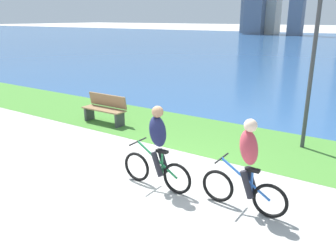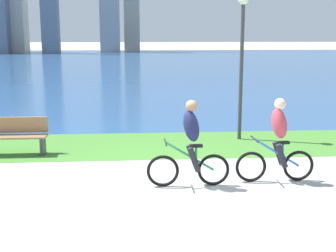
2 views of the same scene
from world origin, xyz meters
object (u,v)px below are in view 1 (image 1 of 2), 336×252
lamppost_tall (315,47)px  bench_near_path (105,109)px  cyclist_trailing (247,166)px  cyclist_lead (157,148)px

lamppost_tall → bench_near_path: bearing=-167.9°
cyclist_trailing → cyclist_lead: bearing=-174.7°
cyclist_lead → cyclist_trailing: size_ratio=1.00×
cyclist_trailing → lamppost_tall: bearing=88.3°
cyclist_lead → cyclist_trailing: cyclist_lead is taller
cyclist_trailing → bench_near_path: (-5.61, 2.47, -0.38)m
cyclist_trailing → bench_near_path: 6.14m
cyclist_lead → bench_near_path: 4.71m
cyclist_lead → bench_near_path: size_ratio=1.10×
lamppost_tall → cyclist_trailing: bearing=-91.7°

